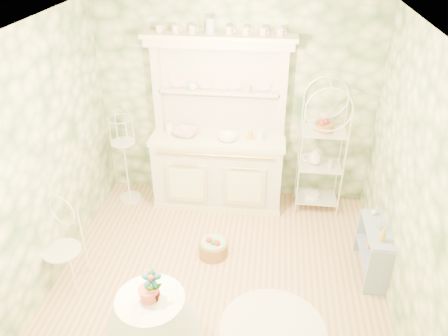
# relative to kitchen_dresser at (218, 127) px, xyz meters

# --- Properties ---
(floor) EXTENTS (3.60, 3.60, 0.00)m
(floor) POSITION_rel_kitchen_dresser_xyz_m (0.20, -1.52, -1.15)
(floor) COLOR tan
(floor) RESTS_ON ground
(ceiling) EXTENTS (3.60, 3.60, 0.00)m
(ceiling) POSITION_rel_kitchen_dresser_xyz_m (0.20, -1.52, 1.56)
(ceiling) COLOR white
(ceiling) RESTS_ON floor
(wall_left) EXTENTS (3.60, 3.60, 0.00)m
(wall_left) POSITION_rel_kitchen_dresser_xyz_m (-1.60, -1.52, 0.21)
(wall_left) COLOR beige
(wall_left) RESTS_ON floor
(wall_right) EXTENTS (3.60, 3.60, 0.00)m
(wall_right) POSITION_rel_kitchen_dresser_xyz_m (2.00, -1.52, 0.21)
(wall_right) COLOR beige
(wall_right) RESTS_ON floor
(wall_back) EXTENTS (3.60, 3.60, 0.00)m
(wall_back) POSITION_rel_kitchen_dresser_xyz_m (0.20, 0.28, 0.21)
(wall_back) COLOR beige
(wall_back) RESTS_ON floor
(wall_front) EXTENTS (3.60, 3.60, 0.00)m
(wall_front) POSITION_rel_kitchen_dresser_xyz_m (0.20, -3.32, 0.21)
(wall_front) COLOR beige
(wall_front) RESTS_ON floor
(kitchen_dresser) EXTENTS (1.87, 0.61, 2.29)m
(kitchen_dresser) POSITION_rel_kitchen_dresser_xyz_m (0.00, 0.00, 0.00)
(kitchen_dresser) COLOR silver
(kitchen_dresser) RESTS_ON floor
(bakers_rack) EXTENTS (0.55, 0.39, 1.77)m
(bakers_rack) POSITION_rel_kitchen_dresser_xyz_m (1.35, 0.03, -0.26)
(bakers_rack) COLOR white
(bakers_rack) RESTS_ON floor
(side_shelf) EXTENTS (0.29, 0.75, 0.64)m
(side_shelf) POSITION_rel_kitchen_dresser_xyz_m (1.88, -1.19, -0.83)
(side_shelf) COLOR #8D9CB6
(side_shelf) RESTS_ON floor
(round_table) EXTENTS (0.78, 0.78, 0.80)m
(round_table) POSITION_rel_kitchen_dresser_xyz_m (-0.26, -2.52, -0.75)
(round_table) COLOR white
(round_table) RESTS_ON floor
(cafe_chair) EXTENTS (0.44, 0.44, 0.77)m
(cafe_chair) POSITION_rel_kitchen_dresser_xyz_m (-1.44, -1.75, -0.76)
(cafe_chair) COLOR white
(cafe_chair) RESTS_ON floor
(birdcage_stand) EXTENTS (0.37, 0.37, 1.45)m
(birdcage_stand) POSITION_rel_kitchen_dresser_xyz_m (-1.25, -0.11, -0.42)
(birdcage_stand) COLOR white
(birdcage_stand) RESTS_ON floor
(floor_basket) EXTENTS (0.42, 0.42, 0.21)m
(floor_basket) POSITION_rel_kitchen_dresser_xyz_m (0.09, -1.12, -1.04)
(floor_basket) COLOR #A0703F
(floor_basket) RESTS_ON floor
(lace_rug) EXTENTS (1.16, 1.16, 0.01)m
(lace_rug) POSITION_rel_kitchen_dresser_xyz_m (0.81, -2.13, -1.14)
(lace_rug) COLOR white
(lace_rug) RESTS_ON floor
(bowl_floral) EXTENTS (0.39, 0.39, 0.08)m
(bowl_floral) POSITION_rel_kitchen_dresser_xyz_m (-0.42, -0.01, -0.13)
(bowl_floral) COLOR white
(bowl_floral) RESTS_ON kitchen_dresser
(bowl_white) EXTENTS (0.29, 0.29, 0.08)m
(bowl_white) POSITION_rel_kitchen_dresser_xyz_m (0.13, -0.08, -0.13)
(bowl_white) COLOR white
(bowl_white) RESTS_ON kitchen_dresser
(cup_left) EXTENTS (0.12, 0.12, 0.09)m
(cup_left) POSITION_rel_kitchen_dresser_xyz_m (-0.34, 0.16, 0.47)
(cup_left) COLOR white
(cup_left) RESTS_ON kitchen_dresser
(cup_right) EXTENTS (0.12, 0.12, 0.09)m
(cup_right) POSITION_rel_kitchen_dresser_xyz_m (0.36, 0.16, 0.47)
(cup_right) COLOR white
(cup_right) RESTS_ON kitchen_dresser
(potted_geranium) EXTENTS (0.19, 0.15, 0.32)m
(potted_geranium) POSITION_rel_kitchen_dresser_xyz_m (-0.21, -2.53, -0.30)
(potted_geranium) COLOR #3F7238
(potted_geranium) RESTS_ON round_table
(bottle_amber) EXTENTS (0.07, 0.07, 0.17)m
(bottle_amber) POSITION_rel_kitchen_dresser_xyz_m (1.88, -1.39, -0.46)
(bottle_amber) COLOR gold
(bottle_amber) RESTS_ON side_shelf
(bottle_blue) EXTENTS (0.07, 0.07, 0.11)m
(bottle_blue) POSITION_rel_kitchen_dresser_xyz_m (1.88, -1.20, -0.49)
(bottle_blue) COLOR #9AA8C8
(bottle_blue) RESTS_ON side_shelf
(bottle_glass) EXTENTS (0.08, 0.08, 0.08)m
(bottle_glass) POSITION_rel_kitchen_dresser_xyz_m (1.88, -0.94, -0.50)
(bottle_glass) COLOR silver
(bottle_glass) RESTS_ON side_shelf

